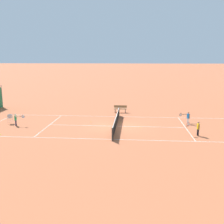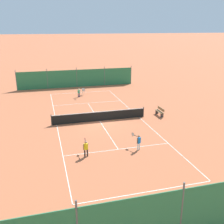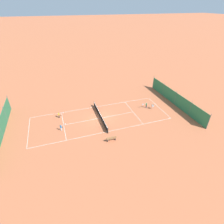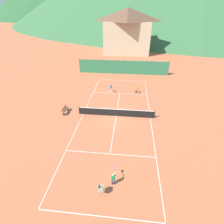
{
  "view_description": "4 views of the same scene",
  "coord_description": "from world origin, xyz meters",
  "px_view_note": "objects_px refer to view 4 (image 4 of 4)",
  "views": [
    {
      "loc": [
        23.77,
        1.62,
        6.26
      ],
      "look_at": [
        -1.64,
        -0.54,
        1.01
      ],
      "focal_mm": 42.0,
      "sensor_mm": 36.0,
      "label": 1
    },
    {
      "loc": [
        5.12,
        23.39,
        8.78
      ],
      "look_at": [
        -1.31,
        -0.19,
        0.74
      ],
      "focal_mm": 42.0,
      "sensor_mm": 36.0,
      "label": 2
    },
    {
      "loc": [
        -25.07,
        6.3,
        17.46
      ],
      "look_at": [
        -0.5,
        -2.04,
        1.17
      ],
      "focal_mm": 28.0,
      "sensor_mm": 36.0,
      "label": 3
    },
    {
      "loc": [
        1.41,
        -17.81,
        11.42
      ],
      "look_at": [
        -0.36,
        -1.38,
        1.38
      ],
      "focal_mm": 28.0,
      "sensor_mm": 36.0,
      "label": 4
    }
  ],
  "objects_px": {
    "tennis_ball_mid_court": "(121,107)",
    "alpine_chalet": "(127,30)",
    "ball_hopper": "(101,189)",
    "courtside_bench": "(65,110)",
    "player_near_service": "(111,88)",
    "player_far_baseline": "(137,89)",
    "tennis_ball_alley_left": "(102,128)",
    "player_near_baseline": "(113,178)",
    "tennis_net": "(116,112)",
    "tennis_ball_far_corner": "(155,187)",
    "tennis_ball_alley_right": "(106,114)"
  },
  "relations": [
    {
      "from": "tennis_ball_mid_court",
      "to": "alpine_chalet",
      "type": "relative_size",
      "value": 0.01
    },
    {
      "from": "ball_hopper",
      "to": "courtside_bench",
      "type": "relative_size",
      "value": 0.59
    },
    {
      "from": "player_near_service",
      "to": "alpine_chalet",
      "type": "xyz_separation_m",
      "value": [
        1.43,
        27.38,
        5.12
      ]
    },
    {
      "from": "player_far_baseline",
      "to": "tennis_ball_alley_left",
      "type": "xyz_separation_m",
      "value": [
        -3.81,
        -9.47,
        -0.67
      ]
    },
    {
      "from": "tennis_ball_mid_court",
      "to": "ball_hopper",
      "type": "relative_size",
      "value": 0.07
    },
    {
      "from": "player_near_baseline",
      "to": "player_near_service",
      "type": "relative_size",
      "value": 0.95
    },
    {
      "from": "tennis_net",
      "to": "tennis_ball_alley_left",
      "type": "xyz_separation_m",
      "value": [
        -1.29,
        -2.62,
        -0.47
      ]
    },
    {
      "from": "tennis_net",
      "to": "alpine_chalet",
      "type": "relative_size",
      "value": 0.71
    },
    {
      "from": "tennis_net",
      "to": "tennis_ball_mid_court",
      "type": "xyz_separation_m",
      "value": [
        0.39,
        2.24,
        -0.47
      ]
    },
    {
      "from": "tennis_ball_alley_left",
      "to": "tennis_ball_far_corner",
      "type": "bearing_deg",
      "value": -53.75
    },
    {
      "from": "tennis_ball_far_corner",
      "to": "tennis_ball_mid_court",
      "type": "xyz_separation_m",
      "value": [
        -3.29,
        11.64,
        0.0
      ]
    },
    {
      "from": "tennis_net",
      "to": "tennis_ball_mid_court",
      "type": "relative_size",
      "value": 139.09
    },
    {
      "from": "player_near_service",
      "to": "tennis_ball_alley_left",
      "type": "relative_size",
      "value": 18.14
    },
    {
      "from": "player_near_service",
      "to": "alpine_chalet",
      "type": "bearing_deg",
      "value": 87.01
    },
    {
      "from": "tennis_net",
      "to": "alpine_chalet",
      "type": "height_order",
      "value": "alpine_chalet"
    },
    {
      "from": "tennis_ball_alley_right",
      "to": "alpine_chalet",
      "type": "relative_size",
      "value": 0.01
    },
    {
      "from": "tennis_net",
      "to": "tennis_ball_far_corner",
      "type": "distance_m",
      "value": 10.1
    },
    {
      "from": "tennis_ball_alley_left",
      "to": "tennis_ball_mid_court",
      "type": "distance_m",
      "value": 5.14
    },
    {
      "from": "tennis_ball_alley_right",
      "to": "courtside_bench",
      "type": "relative_size",
      "value": 0.04
    },
    {
      "from": "player_far_baseline",
      "to": "tennis_ball_alley_left",
      "type": "distance_m",
      "value": 10.23
    },
    {
      "from": "courtside_bench",
      "to": "tennis_net",
      "type": "bearing_deg",
      "value": -0.38
    },
    {
      "from": "tennis_ball_far_corner",
      "to": "tennis_ball_alley_right",
      "type": "bearing_deg",
      "value": 117.22
    },
    {
      "from": "tennis_ball_alley_right",
      "to": "tennis_ball_alley_left",
      "type": "relative_size",
      "value": 1.0
    },
    {
      "from": "tennis_ball_alley_left",
      "to": "tennis_ball_mid_court",
      "type": "height_order",
      "value": "same"
    },
    {
      "from": "player_near_service",
      "to": "ball_hopper",
      "type": "bearing_deg",
      "value": -85.83
    },
    {
      "from": "player_near_service",
      "to": "alpine_chalet",
      "type": "height_order",
      "value": "alpine_chalet"
    },
    {
      "from": "player_near_baseline",
      "to": "alpine_chalet",
      "type": "bearing_deg",
      "value": 90.78
    },
    {
      "from": "tennis_ball_far_corner",
      "to": "tennis_ball_mid_court",
      "type": "distance_m",
      "value": 12.1
    },
    {
      "from": "tennis_ball_alley_left",
      "to": "alpine_chalet",
      "type": "relative_size",
      "value": 0.01
    },
    {
      "from": "tennis_ball_mid_court",
      "to": "player_far_baseline",
      "type": "bearing_deg",
      "value": 65.28
    },
    {
      "from": "player_far_baseline",
      "to": "courtside_bench",
      "type": "xyz_separation_m",
      "value": [
        -8.86,
        -6.82,
        -0.25
      ]
    },
    {
      "from": "tennis_net",
      "to": "player_far_baseline",
      "type": "bearing_deg",
      "value": 69.85
    },
    {
      "from": "ball_hopper",
      "to": "courtside_bench",
      "type": "bearing_deg",
      "value": 120.64
    },
    {
      "from": "player_near_service",
      "to": "tennis_ball_alley_left",
      "type": "height_order",
      "value": "player_near_service"
    },
    {
      "from": "player_near_service",
      "to": "tennis_ball_mid_court",
      "type": "height_order",
      "value": "player_near_service"
    },
    {
      "from": "tennis_ball_alley_right",
      "to": "tennis_ball_alley_left",
      "type": "height_order",
      "value": "same"
    },
    {
      "from": "tennis_net",
      "to": "tennis_ball_alley_right",
      "type": "relative_size",
      "value": 139.09
    },
    {
      "from": "tennis_ball_alley_left",
      "to": "courtside_bench",
      "type": "distance_m",
      "value": 5.72
    },
    {
      "from": "ball_hopper",
      "to": "courtside_bench",
      "type": "distance_m",
      "value": 12.14
    },
    {
      "from": "player_near_baseline",
      "to": "tennis_ball_alley_left",
      "type": "height_order",
      "value": "player_near_baseline"
    },
    {
      "from": "tennis_ball_alley_right",
      "to": "ball_hopper",
      "type": "distance_m",
      "value": 10.81
    },
    {
      "from": "player_far_baseline",
      "to": "tennis_ball_mid_court",
      "type": "bearing_deg",
      "value": -114.72
    },
    {
      "from": "alpine_chalet",
      "to": "tennis_ball_alley_left",
      "type": "bearing_deg",
      "value": -92.04
    },
    {
      "from": "tennis_ball_alley_right",
      "to": "player_near_service",
      "type": "bearing_deg",
      "value": 90.85
    },
    {
      "from": "tennis_ball_far_corner",
      "to": "player_near_service",
      "type": "bearing_deg",
      "value": 107.43
    },
    {
      "from": "player_far_baseline",
      "to": "player_near_service",
      "type": "bearing_deg",
      "value": -179.67
    },
    {
      "from": "player_near_baseline",
      "to": "courtside_bench",
      "type": "bearing_deg",
      "value": 126.31
    },
    {
      "from": "player_near_service",
      "to": "alpine_chalet",
      "type": "relative_size",
      "value": 0.09
    },
    {
      "from": "tennis_ball_alley_left",
      "to": "courtside_bench",
      "type": "relative_size",
      "value": 0.04
    },
    {
      "from": "courtside_bench",
      "to": "tennis_ball_alley_left",
      "type": "bearing_deg",
      "value": -27.74
    }
  ]
}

